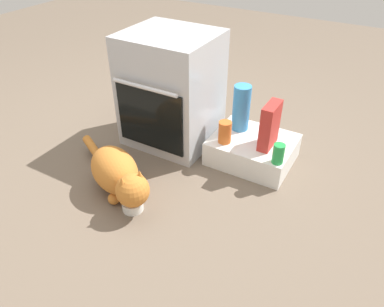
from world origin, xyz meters
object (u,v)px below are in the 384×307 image
oven (171,90)px  sauce_jar (225,132)px  food_bowl (133,205)px  water_bottle (241,108)px  soda_can (278,154)px  cereal_box (270,126)px  pantry_cabinet (252,150)px  cat (118,174)px

oven → sauce_jar: (0.44, -0.09, -0.14)m
food_bowl → water_bottle: bearing=73.0°
food_bowl → sauce_jar: size_ratio=0.82×
food_bowl → soda_can: soda_can is taller
cereal_box → pantry_cabinet: bearing=166.1°
oven → soda_can: bearing=-9.3°
soda_can → cat: bearing=-145.1°
food_bowl → soda_can: (0.59, 0.59, 0.19)m
food_bowl → sauce_jar: sauce_jar is taller
soda_can → oven: bearing=170.7°
pantry_cabinet → food_bowl: (-0.38, -0.75, -0.05)m
pantry_cabinet → sauce_jar: sauce_jar is taller
sauce_jar → soda_can: size_ratio=1.17×
cereal_box → sauce_jar: bearing=-158.9°
pantry_cabinet → cereal_box: cereal_box is taller
pantry_cabinet → sauce_jar: bearing=-141.0°
pantry_cabinet → water_bottle: (-0.13, 0.08, 0.23)m
food_bowl → pantry_cabinet: bearing=63.0°
food_bowl → sauce_jar: bearing=69.5°
oven → cat: bearing=-85.6°
pantry_cabinet → sauce_jar: (-0.15, -0.12, 0.15)m
oven → water_bottle: (0.45, 0.11, -0.06)m
oven → sauce_jar: 0.47m
cat → cereal_box: cereal_box is taller
oven → water_bottle: 0.47m
pantry_cabinet → water_bottle: 0.27m
pantry_cabinet → food_bowl: pantry_cabinet is taller
cat → sauce_jar: 0.69m
sauce_jar → water_bottle: size_ratio=0.47×
oven → pantry_cabinet: 0.65m
pantry_cabinet → water_bottle: size_ratio=1.68×
sauce_jar → oven: bearing=168.6°
water_bottle → soda_can: 0.42m
cat → sauce_jar: sauce_jar is taller
sauce_jar → cereal_box: 0.27m
water_bottle → cereal_box: 0.25m
food_bowl → water_bottle: 0.91m
oven → cat: oven is taller
cat → cereal_box: bearing=72.5°
water_bottle → cat: bearing=-118.2°
pantry_cabinet → cereal_box: bearing=-13.9°
oven → pantry_cabinet: (0.58, 0.03, -0.29)m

